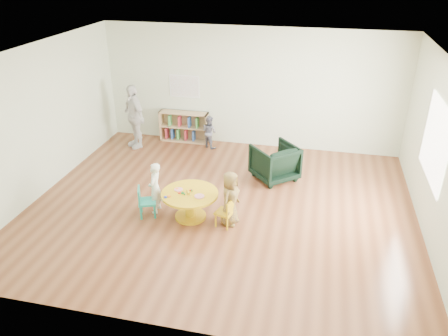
% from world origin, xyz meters
% --- Properties ---
extents(room, '(7.10, 7.00, 2.80)m').
position_xyz_m(room, '(0.01, 0.00, 1.89)').
color(room, brown).
rests_on(room, ground).
extents(activity_table, '(1.00, 1.00, 0.54)m').
position_xyz_m(activity_table, '(-0.45, -0.49, 0.34)').
color(activity_table, gold).
rests_on(activity_table, ground).
extents(kid_chair_left, '(0.39, 0.39, 0.56)m').
position_xyz_m(kid_chair_left, '(-1.24, -0.61, 0.30)').
color(kid_chair_left, teal).
rests_on(kid_chair_left, ground).
extents(kid_chair_right, '(0.34, 0.34, 0.52)m').
position_xyz_m(kid_chair_right, '(0.24, -0.62, 0.28)').
color(kid_chair_right, gold).
rests_on(kid_chair_right, ground).
extents(bookshelf, '(1.20, 0.30, 0.75)m').
position_xyz_m(bookshelf, '(-1.61, 2.86, 0.37)').
color(bookshelf, tan).
rests_on(bookshelf, ground).
extents(alphabet_poster, '(0.74, 0.01, 0.54)m').
position_xyz_m(alphabet_poster, '(-1.60, 2.98, 1.35)').
color(alphabet_poster, white).
rests_on(alphabet_poster, ground).
extents(armchair, '(1.14, 1.14, 0.75)m').
position_xyz_m(armchair, '(0.82, 1.32, 0.37)').
color(armchair, black).
rests_on(armchair, ground).
extents(child_left, '(0.24, 0.36, 0.95)m').
position_xyz_m(child_left, '(-1.11, -0.43, 0.48)').
color(child_left, white).
rests_on(child_left, ground).
extents(child_right, '(0.40, 0.53, 0.98)m').
position_xyz_m(child_right, '(0.28, -0.51, 0.49)').
color(child_right, gold).
rests_on(child_right, ground).
extents(toddler, '(0.48, 0.45, 0.79)m').
position_xyz_m(toddler, '(-0.90, 2.59, 0.39)').
color(toddler, '#161837').
rests_on(toddler, ground).
extents(adult_caretaker, '(0.92, 0.86, 1.52)m').
position_xyz_m(adult_caretaker, '(-2.64, 2.26, 0.76)').
color(adult_caretaker, silver).
rests_on(adult_caretaker, ground).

